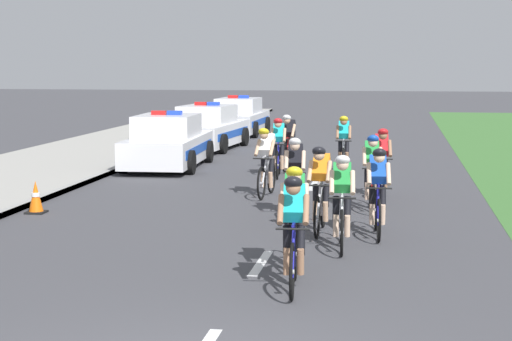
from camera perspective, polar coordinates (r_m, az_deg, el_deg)
The scene contains 19 objects.
sidewalk_slab at distance 23.33m, azimuth -15.11°, elevation -0.10°, with size 4.62×60.00×0.12m, color #A3A099.
kerb_edge at distance 22.51m, azimuth -9.93°, elevation -0.21°, with size 0.16×60.00×0.13m, color #9E9E99.
lane_markings_centre at distance 12.70m, azimuth 0.33°, elevation -6.13°, with size 0.14×17.60×0.01m.
cyclist_lead at distance 11.06m, azimuth 2.52°, elevation -3.99°, with size 0.44×1.72×1.56m.
cyclist_second at distance 12.05m, azimuth 2.56°, elevation -3.06°, with size 0.45×1.72×1.56m.
cyclist_third at distance 13.51m, azimuth 5.71°, elevation -1.97°, with size 0.44×1.72×1.56m.
cyclist_fourth at distance 14.59m, azimuth 8.07°, elevation -1.32°, with size 0.44×1.72×1.56m.
cyclist_fifth at distance 14.79m, azimuth 4.28°, elevation -1.15°, with size 0.42×1.72×1.56m.
cyclist_sixth at distance 16.40m, azimuth 2.61°, elevation -0.31°, with size 0.44×1.72×1.56m.
cyclist_seventh at distance 17.19m, azimuth 7.68°, elevation -0.02°, with size 0.44×1.72×1.56m.
cyclist_eighth at distance 18.82m, azimuth 8.33°, elevation 0.59°, with size 0.44×1.72×1.56m.
cyclist_ninth at distance 18.72m, azimuth 0.69°, elevation 0.63°, with size 0.44×1.72×1.56m.
cyclist_tenth at distance 21.95m, azimuth 1.50°, elevation 1.60°, with size 0.44×1.72×1.56m.
cyclist_eleventh at distance 23.32m, azimuth 2.17°, elevation 1.94°, with size 0.44×1.72×1.56m.
cyclist_twelfth at distance 22.94m, azimuth 5.82°, elevation 1.81°, with size 0.43×1.72×1.56m.
police_car_nearest at distance 24.00m, azimuth -5.86°, elevation 1.80°, with size 2.13×4.47×1.59m.
police_car_second at distance 29.06m, azimuth -3.19°, elevation 2.76°, with size 2.27×4.53×1.59m.
police_car_third at distance 34.74m, azimuth -1.14°, elevation 3.50°, with size 2.08×4.44×1.59m.
traffic_cone_far at distance 17.28m, azimuth -14.38°, elevation -1.74°, with size 0.36×0.36×0.64m.
Camera 1 is at (1.90, -7.08, 2.94)m, focal length 60.41 mm.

